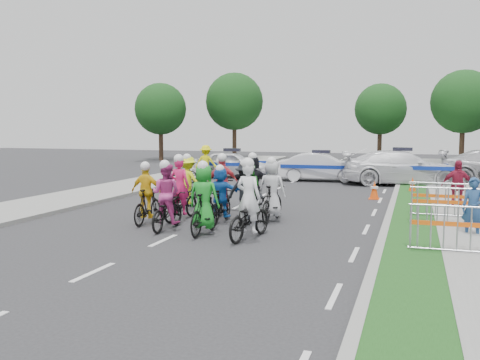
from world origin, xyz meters
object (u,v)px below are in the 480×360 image
(rider_12, at_px, (221,190))
(tree_0, at_px, (161,109))
(cone_1, at_px, (412,185))
(rider_0, at_px, (249,212))
(barrier_0, at_px, (457,232))
(rider_11, at_px, (253,186))
(police_car_2, at_px, (402,168))
(marshal_hiviz, at_px, (206,162))
(parked_bike, at_px, (183,173))
(police_car_1, at_px, (321,167))
(rider_5, at_px, (221,198))
(spectator_0, at_px, (473,208))
(tree_4, at_px, (380,109))
(spectator_2, at_px, (457,186))
(rider_8, at_px, (250,195))
(barrier_2, at_px, (445,201))
(police_car_0, at_px, (232,164))
(rider_4, at_px, (246,200))
(rider_2, at_px, (167,204))
(tree_1, at_px, (464,102))
(tree_3, at_px, (234,102))
(rider_7, at_px, (272,196))
(rider_3, at_px, (147,200))
(rider_10, at_px, (188,188))
(rider_6, at_px, (180,198))
(rider_9, at_px, (223,191))
(barrier_1, at_px, (448,208))
(rider_1, at_px, (204,206))
(cone_0, at_px, (374,190))

(rider_12, relative_size, tree_0, 0.27)
(rider_12, distance_m, cone_1, 8.54)
(rider_0, height_order, tree_0, tree_0)
(rider_0, xyz_separation_m, barrier_0, (4.76, -0.41, -0.11))
(rider_11, bearing_deg, police_car_2, -124.80)
(rider_0, xyz_separation_m, rider_11, (-1.22, 4.42, 0.14))
(marshal_hiviz, xyz_separation_m, parked_bike, (-0.53, -1.74, -0.42))
(rider_11, relative_size, police_car_1, 0.45)
(rider_5, distance_m, spectator_0, 6.74)
(police_car_1, relative_size, tree_4, 0.69)
(spectator_2, bearing_deg, rider_8, -159.56)
(barrier_2, height_order, cone_1, barrier_2)
(police_car_0, height_order, spectator_2, spectator_2)
(rider_0, distance_m, tree_0, 31.68)
(barrier_2, relative_size, tree_4, 0.32)
(rider_0, bearing_deg, spectator_0, -150.64)
(rider_8, relative_size, tree_0, 0.26)
(rider_4, relative_size, spectator_2, 1.13)
(police_car_1, xyz_separation_m, barrier_2, (5.44, -10.27, -0.15))
(rider_11, bearing_deg, rider_2, 63.00)
(rider_2, height_order, rider_12, rider_2)
(tree_1, relative_size, tree_3, 0.93)
(rider_0, height_order, spectator_0, rider_0)
(rider_7, height_order, barrier_0, rider_7)
(rider_8, relative_size, tree_1, 0.24)
(rider_2, xyz_separation_m, rider_5, (1.01, 1.49, 0.02))
(rider_4, bearing_deg, rider_3, 7.78)
(police_car_1, height_order, tree_3, tree_3)
(rider_10, bearing_deg, rider_6, 118.54)
(rider_3, distance_m, police_car_0, 14.16)
(rider_6, height_order, rider_7, rider_6)
(marshal_hiviz, bearing_deg, police_car_0, -125.39)
(cone_1, bearing_deg, tree_1, 79.99)
(rider_3, xyz_separation_m, rider_9, (1.43, 2.40, 0.05))
(barrier_0, bearing_deg, rider_5, 159.27)
(rider_5, bearing_deg, rider_11, -95.66)
(barrier_1, bearing_deg, rider_12, 165.00)
(barrier_2, relative_size, tree_0, 0.32)
(rider_7, xyz_separation_m, rider_9, (-1.85, 0.89, 0.00))
(rider_3, height_order, police_car_1, rider_3)
(rider_9, height_order, barrier_0, rider_9)
(rider_9, relative_size, cone_1, 2.78)
(cone_1, bearing_deg, rider_12, -138.76)
(rider_11, relative_size, tree_4, 0.31)
(rider_0, bearing_deg, rider_1, 2.20)
(rider_4, xyz_separation_m, police_car_2, (3.93, 12.28, 0.09))
(rider_4, relative_size, police_car_2, 0.34)
(rider_5, bearing_deg, cone_0, -120.94)
(rider_7, bearing_deg, spectator_2, -140.91)
(rider_12, bearing_deg, spectator_0, 150.40)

